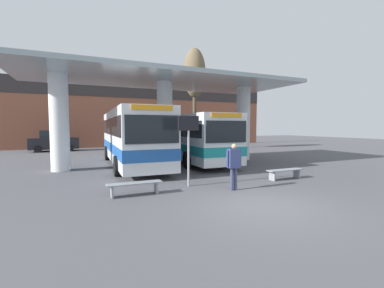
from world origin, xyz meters
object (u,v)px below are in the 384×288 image
at_px(waiting_bench_mid_platform, 285,172).
at_px(parked_car_street, 54,141).
at_px(transit_bus_left_bay, 131,135).
at_px(transit_bus_center_bay, 186,136).
at_px(waiting_bench_near_pillar, 135,186).
at_px(info_sign_platform, 189,136).
at_px(pedestrian_waiting, 234,162).
at_px(poplar_tree_behind_left, 195,74).

relative_size(waiting_bench_mid_platform, parked_car_street, 0.41).
bearing_deg(transit_bus_left_bay, parked_car_street, -65.26).
xyz_separation_m(transit_bus_left_bay, transit_bus_center_bay, (4.06, 0.67, -0.11)).
bearing_deg(waiting_bench_near_pillar, transit_bus_left_bay, 80.12).
distance_m(waiting_bench_near_pillar, waiting_bench_mid_platform, 7.00).
xyz_separation_m(info_sign_platform, pedestrian_waiting, (1.33, -1.32, -0.97)).
relative_size(info_sign_platform, pedestrian_waiting, 1.61).
height_order(waiting_bench_near_pillar, info_sign_platform, info_sign_platform).
bearing_deg(poplar_tree_behind_left, transit_bus_center_bay, -118.44).
relative_size(transit_bus_left_bay, poplar_tree_behind_left, 1.08).
distance_m(pedestrian_waiting, poplar_tree_behind_left, 19.06).
bearing_deg(waiting_bench_mid_platform, parked_car_street, 119.01).
bearing_deg(pedestrian_waiting, info_sign_platform, 136.36).
distance_m(waiting_bench_mid_platform, poplar_tree_behind_left, 17.89).
distance_m(info_sign_platform, parked_car_street, 20.41).
bearing_deg(poplar_tree_behind_left, waiting_bench_mid_platform, -99.28).
bearing_deg(transit_bus_left_bay, transit_bus_center_bay, -169.14).
xyz_separation_m(transit_bus_center_bay, info_sign_platform, (-3.04, -7.59, 0.28)).
bearing_deg(waiting_bench_near_pillar, poplar_tree_behind_left, 58.97).
distance_m(waiting_bench_near_pillar, parked_car_street, 20.32).
bearing_deg(transit_bus_center_bay, parked_car_street, -50.53).
bearing_deg(parked_car_street, transit_bus_center_bay, -55.56).
bearing_deg(pedestrian_waiting, waiting_bench_near_pillar, 168.96).
xyz_separation_m(waiting_bench_mid_platform, parked_car_street, (-11.04, 19.90, 0.66)).
bearing_deg(parked_car_street, info_sign_platform, -75.98).
relative_size(waiting_bench_near_pillar, info_sign_platform, 0.68).
relative_size(info_sign_platform, parked_car_street, 0.64).
xyz_separation_m(transit_bus_center_bay, waiting_bench_near_pillar, (-5.36, -8.13, -1.44)).
height_order(pedestrian_waiting, parked_car_street, parked_car_street).
height_order(transit_bus_center_bay, parked_car_street, transit_bus_center_bay).
relative_size(transit_bus_center_bay, info_sign_platform, 3.99).
bearing_deg(parked_car_street, waiting_bench_near_pillar, -82.68).
distance_m(transit_bus_left_bay, poplar_tree_behind_left, 13.35).
xyz_separation_m(transit_bus_center_bay, poplar_tree_behind_left, (4.25, 7.84, 6.19)).
bearing_deg(info_sign_platform, parked_car_street, 108.18).
relative_size(transit_bus_center_bay, parked_car_street, 2.54).
relative_size(transit_bus_center_bay, pedestrian_waiting, 6.41).
bearing_deg(parked_car_street, transit_bus_left_bay, -70.93).
height_order(transit_bus_center_bay, waiting_bench_mid_platform, transit_bus_center_bay).
relative_size(pedestrian_waiting, parked_car_street, 0.40).
relative_size(transit_bus_left_bay, pedestrian_waiting, 6.42).
relative_size(transit_bus_center_bay, poplar_tree_behind_left, 1.08).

